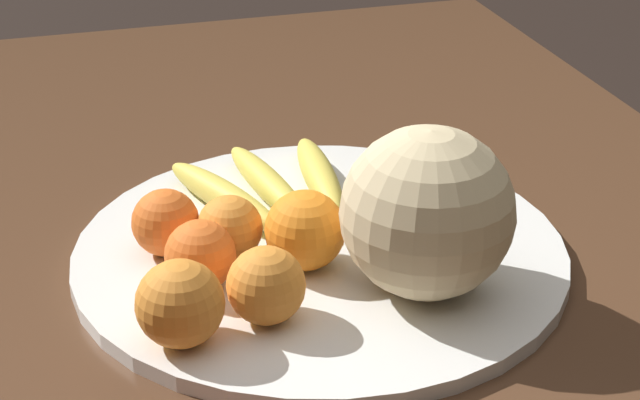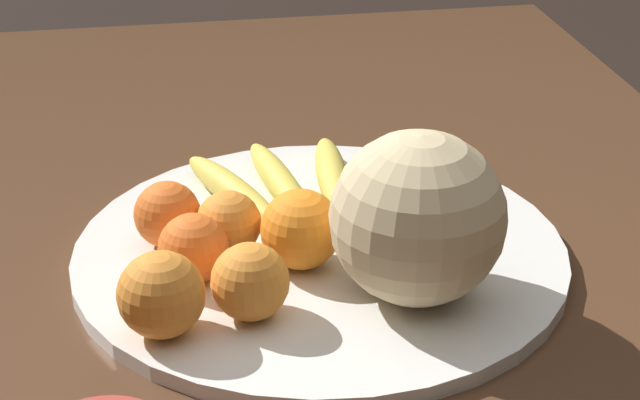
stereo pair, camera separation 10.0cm
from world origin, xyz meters
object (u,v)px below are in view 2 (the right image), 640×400
object	(u,v)px
orange_top_small	(161,295)
kitchen_table	(307,370)
produce_tag	(253,279)
banana_bunch	(285,183)
orange_front_left	(250,282)
orange_back_right	(229,223)
melon	(418,218)
orange_back_left	(305,229)
orange_front_right	(193,248)
orange_mid_center	(167,214)
fruit_bowl	(320,253)

from	to	relation	value
orange_top_small	kitchen_table	bearing A→B (deg)	115.16
produce_tag	banana_bunch	bearing A→B (deg)	162.32
banana_bunch	orange_front_left	xyz separation A→B (m)	(0.22, -0.06, 0.02)
orange_back_right	orange_top_small	bearing A→B (deg)	-28.29
orange_back_right	produce_tag	size ratio (longest dim) A/B	0.69
melon	orange_back_left	size ratio (longest dim) A/B	2.05
banana_bunch	orange_front_right	xyz separation A→B (m)	(0.15, -0.10, 0.02)
banana_bunch	melon	bearing A→B (deg)	-166.89
orange_back_left	produce_tag	size ratio (longest dim) A/B	0.84
orange_front_right	produce_tag	xyz separation A→B (m)	(0.01, 0.05, -0.03)
orange_front_right	orange_back_right	xyz separation A→B (m)	(-0.04, 0.04, -0.00)
orange_mid_center	orange_back_left	distance (m)	0.14
orange_front_right	produce_tag	size ratio (longest dim) A/B	0.72
melon	orange_front_right	xyz separation A→B (m)	(-0.06, -0.19, -0.04)
orange_front_right	fruit_bowl	bearing A→B (deg)	107.85
orange_front_right	orange_back_right	distance (m)	0.06
orange_front_left	orange_mid_center	bearing A→B (deg)	-155.29
fruit_bowl	orange_top_small	xyz separation A→B (m)	(0.12, -0.15, 0.04)
orange_front_right	produce_tag	distance (m)	0.06
melon	orange_top_small	size ratio (longest dim) A/B	2.08
orange_front_right	orange_back_right	world-z (taller)	orange_front_right
orange_front_right	orange_top_small	bearing A→B (deg)	-21.19
banana_bunch	orange_front_right	size ratio (longest dim) A/B	3.16
melon	orange_front_left	xyz separation A→B (m)	(0.01, -0.15, -0.04)
orange_mid_center	orange_top_small	bearing A→B (deg)	-4.37
orange_top_small	orange_front_left	bearing A→B (deg)	99.65
banana_bunch	kitchen_table	bearing A→B (deg)	168.82
orange_back_left	kitchen_table	bearing A→B (deg)	-7.87
orange_front_right	orange_back_left	distance (m)	0.10
orange_front_right	orange_mid_center	xyz separation A→B (m)	(-0.07, -0.02, 0.00)
melon	orange_mid_center	bearing A→B (deg)	-121.45
kitchen_table	orange_top_small	size ratio (longest dim) A/B	22.39
orange_top_small	produce_tag	distance (m)	0.11
kitchen_table	orange_mid_center	bearing A→B (deg)	-126.85
orange_top_small	melon	bearing A→B (deg)	95.68
kitchen_table	orange_top_small	world-z (taller)	orange_top_small
melon	banana_bunch	size ratio (longest dim) A/B	0.76
kitchen_table	orange_back_right	world-z (taller)	orange_back_right
orange_back_left	orange_top_small	distance (m)	0.16
fruit_bowl	produce_tag	world-z (taller)	produce_tag
orange_front_right	orange_mid_center	world-z (taller)	same
orange_back_right	melon	bearing A→B (deg)	56.28
kitchen_table	orange_mid_center	xyz separation A→B (m)	(-0.09, -0.12, 0.13)
fruit_bowl	orange_top_small	distance (m)	0.20
melon	banana_bunch	xyz separation A→B (m)	(-0.21, -0.09, -0.06)
orange_mid_center	orange_back_left	size ratio (longest dim) A/B	0.86
orange_front_left	orange_back_right	world-z (taller)	orange_front_left
banana_bunch	orange_top_small	world-z (taller)	orange_top_small
orange_back_left	orange_top_small	world-z (taller)	orange_back_left
orange_front_right	banana_bunch	bearing A→B (deg)	144.84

